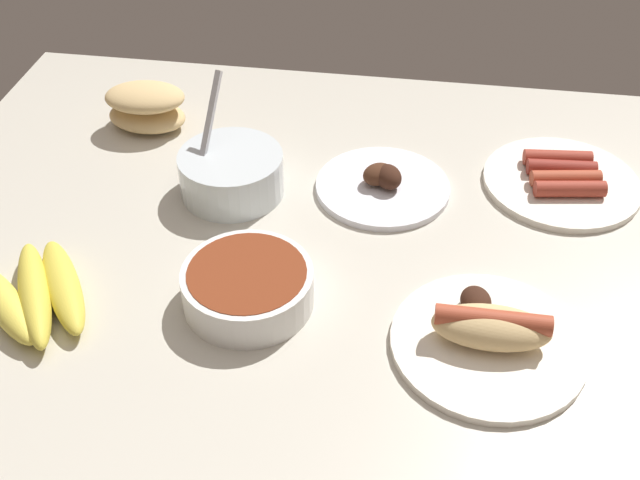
{
  "coord_description": "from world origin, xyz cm",
  "views": [
    {
      "loc": [
        -10.52,
        77.23,
        66.59
      ],
      "look_at": [
        0.75,
        3.85,
        3.0
      ],
      "focal_mm": 43.26,
      "sensor_mm": 36.0,
      "label": 1
    }
  ],
  "objects_px": {
    "bowl_coleslaw": "(231,172)",
    "plate_hotdog_assembled": "(489,334)",
    "plate_grilled_meat": "(383,184)",
    "bread_stack": "(146,107)",
    "bowl_chili": "(248,285)",
    "plate_sausages": "(562,180)",
    "banana_bunch": "(36,294)"
  },
  "relations": [
    {
      "from": "plate_grilled_meat",
      "to": "bowl_coleslaw",
      "type": "xyz_separation_m",
      "value": [
        0.21,
        0.04,
        0.03
      ]
    },
    {
      "from": "bread_stack",
      "to": "bowl_chili",
      "type": "relative_size",
      "value": 0.85
    },
    {
      "from": "plate_sausages",
      "to": "plate_grilled_meat",
      "type": "bearing_deg",
      "value": 11.24
    },
    {
      "from": "plate_grilled_meat",
      "to": "plate_sausages",
      "type": "distance_m",
      "value": 0.26
    },
    {
      "from": "plate_sausages",
      "to": "bowl_coleslaw",
      "type": "distance_m",
      "value": 0.48
    },
    {
      "from": "bowl_chili",
      "to": "banana_bunch",
      "type": "bearing_deg",
      "value": 9.74
    },
    {
      "from": "bowl_chili",
      "to": "plate_grilled_meat",
      "type": "bearing_deg",
      "value": -119.15
    },
    {
      "from": "plate_sausages",
      "to": "banana_bunch",
      "type": "bearing_deg",
      "value": 28.09
    },
    {
      "from": "bread_stack",
      "to": "bowl_chili",
      "type": "distance_m",
      "value": 0.44
    },
    {
      "from": "bread_stack",
      "to": "bowl_coleslaw",
      "type": "bearing_deg",
      "value": 139.46
    },
    {
      "from": "plate_sausages",
      "to": "banana_bunch",
      "type": "relative_size",
      "value": 1.14
    },
    {
      "from": "plate_grilled_meat",
      "to": "banana_bunch",
      "type": "relative_size",
      "value": 0.98
    },
    {
      "from": "plate_grilled_meat",
      "to": "plate_hotdog_assembled",
      "type": "relative_size",
      "value": 0.86
    },
    {
      "from": "bread_stack",
      "to": "plate_grilled_meat",
      "type": "height_order",
      "value": "bread_stack"
    },
    {
      "from": "plate_sausages",
      "to": "bowl_coleslaw",
      "type": "relative_size",
      "value": 1.41
    },
    {
      "from": "plate_grilled_meat",
      "to": "plate_hotdog_assembled",
      "type": "bearing_deg",
      "value": 117.58
    },
    {
      "from": "plate_grilled_meat",
      "to": "bowl_coleslaw",
      "type": "distance_m",
      "value": 0.22
    },
    {
      "from": "bowl_coleslaw",
      "to": "bread_stack",
      "type": "bearing_deg",
      "value": -40.54
    },
    {
      "from": "bowl_chili",
      "to": "plate_hotdog_assembled",
      "type": "relative_size",
      "value": 0.71
    },
    {
      "from": "plate_hotdog_assembled",
      "to": "banana_bunch",
      "type": "bearing_deg",
      "value": 1.69
    },
    {
      "from": "plate_grilled_meat",
      "to": "plate_sausages",
      "type": "bearing_deg",
      "value": -168.76
    },
    {
      "from": "banana_bunch",
      "to": "plate_sausages",
      "type": "bearing_deg",
      "value": -151.91
    },
    {
      "from": "plate_hotdog_assembled",
      "to": "bowl_coleslaw",
      "type": "distance_m",
      "value": 0.43
    },
    {
      "from": "bowl_coleslaw",
      "to": "plate_hotdog_assembled",
      "type": "bearing_deg",
      "value": 145.92
    },
    {
      "from": "plate_hotdog_assembled",
      "to": "plate_grilled_meat",
      "type": "bearing_deg",
      "value": -62.42
    },
    {
      "from": "bowl_chili",
      "to": "plate_grilled_meat",
      "type": "height_order",
      "value": "bowl_chili"
    },
    {
      "from": "plate_hotdog_assembled",
      "to": "plate_sausages",
      "type": "distance_m",
      "value": 0.35
    },
    {
      "from": "bread_stack",
      "to": "plate_hotdog_assembled",
      "type": "height_order",
      "value": "bread_stack"
    },
    {
      "from": "bowl_chili",
      "to": "plate_hotdog_assembled",
      "type": "bearing_deg",
      "value": 174.53
    },
    {
      "from": "bread_stack",
      "to": "banana_bunch",
      "type": "distance_m",
      "value": 0.41
    },
    {
      "from": "bread_stack",
      "to": "plate_hotdog_assembled",
      "type": "xyz_separation_m",
      "value": [
        -0.53,
        0.39,
        -0.02
      ]
    },
    {
      "from": "bread_stack",
      "to": "plate_sausages",
      "type": "bearing_deg",
      "value": 174.47
    }
  ]
}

